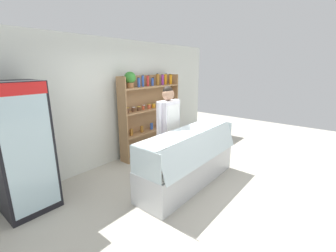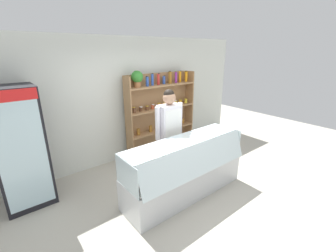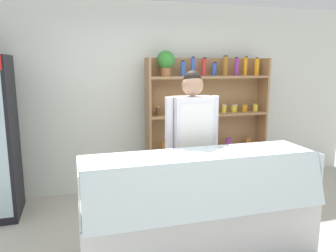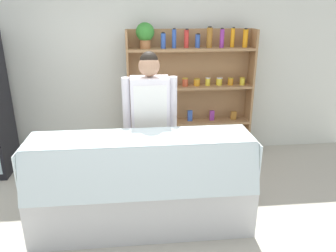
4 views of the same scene
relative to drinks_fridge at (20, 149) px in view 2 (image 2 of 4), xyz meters
name	(u,v)px [view 2 (image 2 of 4)]	position (x,y,z in m)	size (l,w,h in m)	color
ground_plane	(188,196)	(2.15, -1.56, -0.97)	(12.00, 12.00, 0.00)	#B7B2A3
back_wall	(125,100)	(2.15, 0.52, 0.38)	(6.80, 0.10, 2.70)	silver
drinks_fridge	(20,149)	(0.00, 0.00, 0.00)	(0.70, 0.65, 1.94)	black
shelving_unit	(159,107)	(2.87, 0.23, 0.16)	(1.82, 0.29, 2.02)	#9E754C
deli_display_case	(185,178)	(2.15, -1.45, -0.65)	(2.24, 0.72, 1.01)	silver
shop_clerk	(169,128)	(2.28, -0.88, 0.09)	(0.62, 0.25, 1.77)	#4C4233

